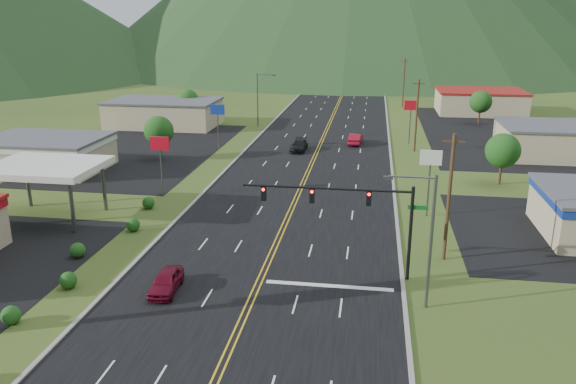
# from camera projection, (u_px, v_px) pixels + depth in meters

# --- Properties ---
(curb_west) EXTENTS (0.30, 460.00, 0.14)m
(curb_west) POSITION_uv_depth(u_px,v_px,m) (32.00, 368.00, 30.39)
(curb_west) COLOR gray
(curb_west) RESTS_ON ground
(traffic_signal) EXTENTS (13.10, 0.43, 7.00)m
(traffic_signal) POSITION_uv_depth(u_px,v_px,m) (354.00, 207.00, 39.60)
(traffic_signal) COLOR black
(traffic_signal) RESTS_ON ground
(streetlight_east) EXTENTS (3.28, 0.25, 9.00)m
(streetlight_east) POSITION_uv_depth(u_px,v_px,m) (427.00, 233.00, 35.21)
(streetlight_east) COLOR #59595E
(streetlight_east) RESTS_ON ground
(streetlight_west) EXTENTS (3.28, 0.25, 9.00)m
(streetlight_west) POSITION_uv_depth(u_px,v_px,m) (259.00, 96.00, 95.06)
(streetlight_west) COLOR #59595E
(streetlight_west) RESTS_ON ground
(gas_canopy) EXTENTS (10.00, 8.00, 5.30)m
(gas_canopy) POSITION_uv_depth(u_px,v_px,m) (45.00, 168.00, 51.37)
(gas_canopy) COLOR white
(gas_canopy) RESTS_ON ground
(building_west_mid) EXTENTS (14.40, 10.40, 4.10)m
(building_west_mid) POSITION_uv_depth(u_px,v_px,m) (45.00, 152.00, 68.68)
(building_west_mid) COLOR tan
(building_west_mid) RESTS_ON ground
(building_west_far) EXTENTS (18.40, 11.40, 4.50)m
(building_west_far) POSITION_uv_depth(u_px,v_px,m) (164.00, 113.00, 96.39)
(building_west_far) COLOR tan
(building_west_far) RESTS_ON ground
(building_east_mid) EXTENTS (14.40, 11.40, 4.30)m
(building_east_mid) POSITION_uv_depth(u_px,v_px,m) (555.00, 140.00, 75.56)
(building_east_mid) COLOR tan
(building_east_mid) RESTS_ON ground
(building_east_far) EXTENTS (16.40, 12.40, 4.50)m
(building_east_far) POSITION_uv_depth(u_px,v_px,m) (480.00, 101.00, 109.11)
(building_east_far) COLOR tan
(building_east_far) RESTS_ON ground
(pole_sign_west_a) EXTENTS (2.00, 0.18, 6.40)m
(pole_sign_west_a) POSITION_uv_depth(u_px,v_px,m) (160.00, 150.00, 57.72)
(pole_sign_west_a) COLOR #59595E
(pole_sign_west_a) RESTS_ON ground
(pole_sign_west_b) EXTENTS (2.00, 0.18, 6.40)m
(pole_sign_west_b) POSITION_uv_depth(u_px,v_px,m) (218.00, 114.00, 78.46)
(pole_sign_west_b) COLOR #59595E
(pole_sign_west_b) RESTS_ON ground
(pole_sign_east_a) EXTENTS (2.00, 0.18, 6.40)m
(pole_sign_east_a) POSITION_uv_depth(u_px,v_px,m) (430.00, 164.00, 51.96)
(pole_sign_east_a) COLOR #59595E
(pole_sign_east_a) RESTS_ON ground
(pole_sign_east_b) EXTENTS (2.00, 0.18, 6.40)m
(pole_sign_east_b) POSITION_uv_depth(u_px,v_px,m) (411.00, 110.00, 82.13)
(pole_sign_east_b) COLOR #59595E
(pole_sign_east_b) RESTS_ON ground
(tree_west_a) EXTENTS (3.84, 3.84, 5.82)m
(tree_west_a) POSITION_uv_depth(u_px,v_px,m) (159.00, 131.00, 73.07)
(tree_west_a) COLOR #382314
(tree_west_a) RESTS_ON ground
(tree_west_b) EXTENTS (3.84, 3.84, 5.82)m
(tree_west_b) POSITION_uv_depth(u_px,v_px,m) (188.00, 100.00, 99.24)
(tree_west_b) COLOR #382314
(tree_west_b) RESTS_ON ground
(tree_east_a) EXTENTS (3.84, 3.84, 5.82)m
(tree_east_a) POSITION_uv_depth(u_px,v_px,m) (503.00, 151.00, 62.33)
(tree_east_a) COLOR #382314
(tree_east_a) RESTS_ON ground
(tree_east_b) EXTENTS (3.84, 3.84, 5.82)m
(tree_east_b) POSITION_uv_depth(u_px,v_px,m) (481.00, 102.00, 97.59)
(tree_east_b) COLOR #382314
(tree_east_b) RESTS_ON ground
(utility_pole_a) EXTENTS (1.60, 0.28, 10.00)m
(utility_pole_a) POSITION_uv_depth(u_px,v_px,m) (449.00, 197.00, 42.43)
(utility_pole_a) COLOR #382314
(utility_pole_a) RESTS_ON ground
(utility_pole_b) EXTENTS (1.60, 0.28, 10.00)m
(utility_pole_b) POSITION_uv_depth(u_px,v_px,m) (417.00, 115.00, 77.32)
(utility_pole_b) COLOR #382314
(utility_pole_b) RESTS_ON ground
(utility_pole_c) EXTENTS (1.60, 0.28, 10.00)m
(utility_pole_c) POSITION_uv_depth(u_px,v_px,m) (404.00, 82.00, 115.04)
(utility_pole_c) COLOR #382314
(utility_pole_c) RESTS_ON ground
(utility_pole_d) EXTENTS (1.60, 0.28, 10.00)m
(utility_pole_d) POSITION_uv_depth(u_px,v_px,m) (397.00, 66.00, 152.76)
(utility_pole_d) COLOR #382314
(utility_pole_d) RESTS_ON ground
(car_red_near) EXTENTS (1.95, 4.32, 1.44)m
(car_red_near) POSITION_uv_depth(u_px,v_px,m) (166.00, 282.00, 38.59)
(car_red_near) COLOR maroon
(car_red_near) RESTS_ON ground
(car_dark_mid) EXTENTS (2.14, 5.06, 1.46)m
(car_dark_mid) POSITION_uv_depth(u_px,v_px,m) (299.00, 146.00, 78.84)
(car_dark_mid) COLOR black
(car_dark_mid) RESTS_ON ground
(car_red_far) EXTENTS (2.15, 5.00, 1.60)m
(car_red_far) POSITION_uv_depth(u_px,v_px,m) (356.00, 139.00, 82.84)
(car_red_far) COLOR maroon
(car_red_far) RESTS_ON ground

